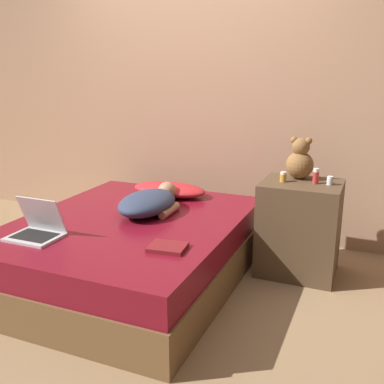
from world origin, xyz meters
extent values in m
plane|color=#937551|center=(0.00, 0.00, 0.00)|extent=(12.00, 12.00, 0.00)
cube|color=tan|center=(0.00, 1.19, 1.30)|extent=(8.00, 0.06, 2.60)
cube|color=brown|center=(0.00, 0.00, 0.13)|extent=(1.48, 1.82, 0.26)
cube|color=maroon|center=(0.00, 0.00, 0.35)|extent=(1.45, 1.79, 0.19)
cube|color=brown|center=(1.08, 0.57, 0.34)|extent=(0.55, 0.46, 0.69)
ellipsoid|color=red|center=(-0.01, 0.65, 0.50)|extent=(0.63, 0.33, 0.10)
ellipsoid|color=#2D3851|center=(0.05, 0.17, 0.53)|extent=(0.38, 0.58, 0.16)
sphere|color=#A87556|center=(0.04, 0.52, 0.52)|extent=(0.15, 0.15, 0.15)
cylinder|color=#A87556|center=(0.21, 0.20, 0.48)|extent=(0.07, 0.26, 0.06)
cube|color=silver|center=(-0.36, -0.54, 0.46)|extent=(0.31, 0.25, 0.02)
cube|color=black|center=(-0.36, -0.54, 0.47)|extent=(0.26, 0.18, 0.00)
cube|color=silver|center=(-0.36, -0.46, 0.58)|extent=(0.31, 0.10, 0.23)
cube|color=black|center=(-0.36, -0.46, 0.58)|extent=(0.27, 0.08, 0.20)
sphere|color=brown|center=(1.03, 0.69, 0.79)|extent=(0.20, 0.20, 0.20)
sphere|color=brown|center=(1.03, 0.69, 0.92)|extent=(0.13, 0.13, 0.13)
sphere|color=brown|center=(0.98, 0.69, 0.97)|extent=(0.05, 0.05, 0.05)
sphere|color=brown|center=(1.09, 0.69, 0.97)|extent=(0.05, 0.05, 0.05)
cylinder|color=#B72D2D|center=(1.17, 0.58, 0.73)|extent=(0.04, 0.04, 0.08)
cylinder|color=white|center=(1.17, 0.58, 0.78)|extent=(0.04, 0.04, 0.02)
cylinder|color=gold|center=(0.95, 0.54, 0.71)|extent=(0.05, 0.05, 0.06)
cylinder|color=white|center=(0.95, 0.54, 0.75)|extent=(0.04, 0.04, 0.02)
cylinder|color=silver|center=(1.26, 0.58, 0.71)|extent=(0.04, 0.04, 0.05)
cylinder|color=white|center=(1.26, 0.58, 0.74)|extent=(0.04, 0.04, 0.01)
cube|color=maroon|center=(0.48, -0.38, 0.46)|extent=(0.23, 0.20, 0.02)
camera|label=1|loc=(1.55, -2.56, 1.47)|focal=42.00mm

